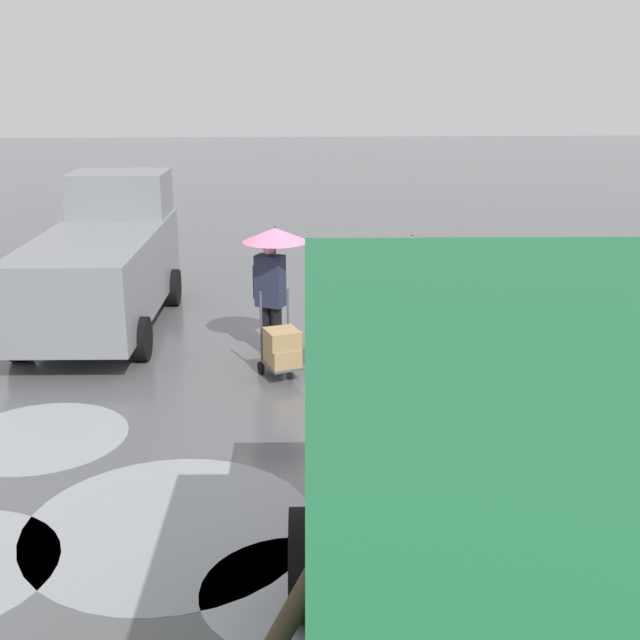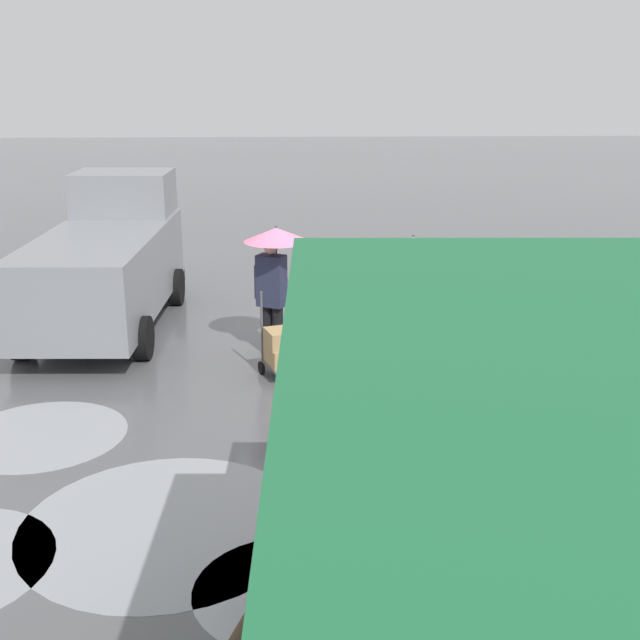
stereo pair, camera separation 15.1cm
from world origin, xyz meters
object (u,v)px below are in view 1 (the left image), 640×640
object	(u,v)px
shopping_cart_vendor	(340,337)
pedestrian_black_side	(273,260)
cargo_van_parked_right	(104,263)
pedestrian_pink_side	(414,272)
hand_dolly_boxes	(282,349)

from	to	relation	value
shopping_cart_vendor	pedestrian_black_side	world-z (taller)	pedestrian_black_side
cargo_van_parked_right	pedestrian_pink_side	size ratio (longest dim) A/B	2.52
pedestrian_black_side	cargo_van_parked_right	bearing A→B (deg)	-29.84
hand_dolly_boxes	pedestrian_black_side	world-z (taller)	pedestrian_black_side
cargo_van_parked_right	hand_dolly_boxes	bearing A→B (deg)	137.97
hand_dolly_boxes	pedestrian_black_side	xyz separation A→B (m)	(0.12, -1.10, 1.11)
shopping_cart_vendor	pedestrian_pink_side	xyz separation A→B (m)	(-1.13, -0.03, 1.00)
cargo_van_parked_right	pedestrian_pink_side	xyz separation A→B (m)	(-5.17, 2.60, 0.39)
cargo_van_parked_right	pedestrian_pink_side	world-z (taller)	cargo_van_parked_right
shopping_cart_vendor	pedestrian_pink_side	bearing A→B (deg)	-178.59
cargo_van_parked_right	pedestrian_black_side	size ratio (longest dim) A/B	2.52
shopping_cart_vendor	pedestrian_pink_side	size ratio (longest dim) A/B	0.49
shopping_cart_vendor	hand_dolly_boxes	distance (m)	0.92
hand_dolly_boxes	pedestrian_black_side	bearing A→B (deg)	-83.92
cargo_van_parked_right	hand_dolly_boxes	distance (m)	4.31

